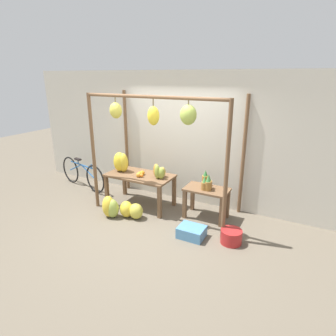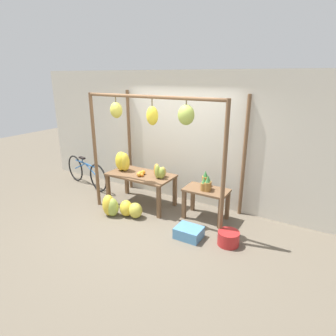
# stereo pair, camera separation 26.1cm
# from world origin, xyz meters

# --- Properties ---
(ground_plane) EXTENTS (20.00, 20.00, 0.00)m
(ground_plane) POSITION_xyz_m (0.00, 0.00, 0.00)
(ground_plane) COLOR #665B4C
(shop_wall_back) EXTENTS (8.00, 0.08, 2.80)m
(shop_wall_back) POSITION_xyz_m (0.00, 1.43, 1.40)
(shop_wall_back) COLOR beige
(shop_wall_back) RESTS_ON ground_plane
(stall_awning) EXTENTS (2.85, 1.30, 2.38)m
(stall_awning) POSITION_xyz_m (0.05, 0.45, 1.71)
(stall_awning) COLOR brown
(stall_awning) RESTS_ON ground_plane
(display_table_main) EXTENTS (1.40, 0.74, 0.70)m
(display_table_main) POSITION_xyz_m (-0.59, 0.67, 0.60)
(display_table_main) COLOR brown
(display_table_main) RESTS_ON ground_plane
(display_table_side) EXTENTS (0.84, 0.50, 0.62)m
(display_table_side) POSITION_xyz_m (0.87, 0.79, 0.48)
(display_table_side) COLOR brown
(display_table_side) RESTS_ON ground_plane
(banana_pile_on_table) EXTENTS (0.42, 0.38, 0.42)m
(banana_pile_on_table) POSITION_xyz_m (-1.06, 0.66, 0.91)
(banana_pile_on_table) COLOR gold
(banana_pile_on_table) RESTS_ON display_table_main
(orange_pile) EXTENTS (0.16, 0.25, 0.09)m
(orange_pile) POSITION_xyz_m (-0.53, 0.61, 0.75)
(orange_pile) COLOR orange
(orange_pile) RESTS_ON display_table_main
(pineapple_cluster) EXTENTS (0.27, 0.36, 0.31)m
(pineapple_cluster) POSITION_xyz_m (0.85, 0.80, 0.75)
(pineapple_cluster) COLOR olive
(pineapple_cluster) RESTS_ON display_table_side
(banana_pile_ground_left) EXTENTS (0.40, 0.37, 0.44)m
(banana_pile_ground_left) POSITION_xyz_m (-0.82, -0.07, 0.21)
(banana_pile_ground_left) COLOR #9EB247
(banana_pile_ground_left) RESTS_ON ground_plane
(banana_pile_ground_right) EXTENTS (0.56, 0.39, 0.33)m
(banana_pile_ground_right) POSITION_xyz_m (-0.44, 0.10, 0.16)
(banana_pile_ground_right) COLOR gold
(banana_pile_ground_right) RESTS_ON ground_plane
(fruit_crate_white) EXTENTS (0.45, 0.36, 0.19)m
(fruit_crate_white) POSITION_xyz_m (0.90, 0.01, 0.10)
(fruit_crate_white) COLOR #4C84B2
(fruit_crate_white) RESTS_ON ground_plane
(blue_bucket) EXTENTS (0.36, 0.36, 0.24)m
(blue_bucket) POSITION_xyz_m (1.56, 0.15, 0.12)
(blue_bucket) COLOR #AD2323
(blue_bucket) RESTS_ON ground_plane
(parked_bicycle) EXTENTS (1.72, 0.43, 0.73)m
(parked_bicycle) POSITION_xyz_m (-2.43, 0.86, 0.36)
(parked_bicycle) COLOR black
(parked_bicycle) RESTS_ON ground_plane
(papaya_pile) EXTENTS (0.33, 0.32, 0.29)m
(papaya_pile) POSITION_xyz_m (-0.13, 0.69, 0.83)
(papaya_pile) COLOR #93A33D
(papaya_pile) RESTS_ON display_table_main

